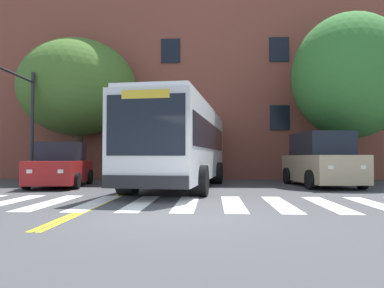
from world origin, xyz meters
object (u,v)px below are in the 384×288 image
(car_red_near_lane, at_px, (61,167))
(car_teal_behind_bus, at_px, (171,159))
(street_tree_curbside_small, at_px, (78,88))
(car_tan_far_lane, at_px, (321,161))
(city_bus, at_px, (182,143))
(traffic_light_far_corner, at_px, (12,102))
(street_tree_curbside_large, at_px, (350,77))

(car_red_near_lane, distance_m, car_teal_behind_bus, 10.02)
(car_teal_behind_bus, distance_m, street_tree_curbside_small, 7.84)
(car_tan_far_lane, distance_m, car_teal_behind_bus, 11.41)
(car_tan_far_lane, relative_size, street_tree_curbside_small, 0.63)
(car_tan_far_lane, xyz_separation_m, street_tree_curbside_small, (-11.97, 3.76, 3.93))
(city_bus, relative_size, car_tan_far_lane, 2.23)
(traffic_light_far_corner, xyz_separation_m, street_tree_curbside_large, (15.05, 3.32, 1.62))
(city_bus, bearing_deg, car_red_near_lane, 176.14)
(city_bus, distance_m, street_tree_curbside_small, 8.27)
(city_bus, height_order, street_tree_curbside_small, street_tree_curbside_small)
(car_tan_far_lane, relative_size, car_teal_behind_bus, 0.97)
(car_teal_behind_bus, height_order, street_tree_curbside_large, street_tree_curbside_large)
(traffic_light_far_corner, height_order, street_tree_curbside_large, street_tree_curbside_large)
(car_tan_far_lane, bearing_deg, car_teal_behind_bus, 130.10)
(car_tan_far_lane, bearing_deg, car_red_near_lane, -177.13)
(car_red_near_lane, xyz_separation_m, street_tree_curbside_small, (-0.86, 4.32, 4.17))
(city_bus, bearing_deg, traffic_light_far_corner, -177.74)
(car_red_near_lane, height_order, car_tan_far_lane, car_tan_far_lane)
(car_red_near_lane, relative_size, car_teal_behind_bus, 0.93)
(car_tan_far_lane, bearing_deg, traffic_light_far_corner, -174.78)
(city_bus, xyz_separation_m, car_tan_far_lane, (5.92, 0.91, -0.75))
(car_red_near_lane, distance_m, street_tree_curbside_small, 6.06)
(street_tree_curbside_large, relative_size, street_tree_curbside_small, 1.07)
(city_bus, height_order, car_red_near_lane, city_bus)
(street_tree_curbside_large, xyz_separation_m, street_tree_curbside_small, (-14.04, 1.62, -0.14))
(city_bus, xyz_separation_m, car_red_near_lane, (-5.19, 0.35, -0.99))
(car_red_near_lane, distance_m, traffic_light_far_corner, 3.34)
(city_bus, distance_m, car_tan_far_lane, 6.04)
(traffic_light_far_corner, height_order, street_tree_curbside_small, street_tree_curbside_small)
(car_tan_far_lane, xyz_separation_m, car_teal_behind_bus, (-7.35, 8.73, 0.01))
(car_tan_far_lane, xyz_separation_m, traffic_light_far_corner, (-12.98, -1.18, 2.46))
(car_tan_far_lane, bearing_deg, street_tree_curbside_small, 162.57)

